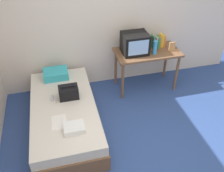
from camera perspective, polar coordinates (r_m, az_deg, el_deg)
ground_plane at (r=3.65m, az=6.37°, el=-16.00°), size 8.00×8.00×0.00m
wall_back at (r=4.43m, az=-1.36°, el=15.68°), size 5.20×0.10×2.60m
bed at (r=3.95m, az=-10.99°, el=-6.69°), size 1.00×2.00×0.44m
desk at (r=4.51m, az=8.16°, el=6.91°), size 1.16×0.60×0.78m
tv at (r=4.30m, az=5.35°, el=9.89°), size 0.44×0.39×0.36m
water_bottle at (r=4.34m, az=9.99°, el=8.81°), size 0.07×0.07×0.24m
book_row at (r=4.60m, az=10.71°, el=10.20°), size 0.24×0.16×0.24m
picture_frame at (r=4.51m, az=13.80°, el=8.90°), size 0.11×0.02×0.17m
pillow at (r=4.39m, az=-12.98°, el=2.79°), size 0.42×0.32×0.14m
handbag at (r=3.86m, az=-10.08°, el=-1.44°), size 0.30×0.20×0.22m
magazine at (r=3.53m, az=-12.23°, el=-8.26°), size 0.21×0.29×0.01m
remote_dark at (r=3.37m, az=-8.75°, el=-10.20°), size 0.04×0.16×0.02m
remote_silver at (r=3.94m, az=-13.81°, el=-2.76°), size 0.04×0.14×0.02m
folded_towel at (r=3.37m, az=-8.83°, el=-9.61°), size 0.28×0.22×0.08m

